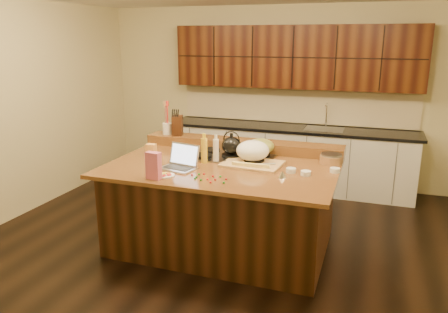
% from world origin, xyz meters
% --- Properties ---
extents(room, '(5.52, 5.02, 2.72)m').
position_xyz_m(room, '(0.00, 0.00, 1.35)').
color(room, black).
rests_on(room, ground).
extents(island, '(2.40, 1.60, 0.92)m').
position_xyz_m(island, '(0.00, 0.00, 0.46)').
color(island, black).
rests_on(island, ground).
extents(back_ledge, '(2.40, 0.30, 0.12)m').
position_xyz_m(back_ledge, '(0.00, 0.70, 0.98)').
color(back_ledge, black).
rests_on(back_ledge, island).
extents(cooktop, '(0.92, 0.52, 0.05)m').
position_xyz_m(cooktop, '(0.00, 0.30, 0.94)').
color(cooktop, gray).
rests_on(cooktop, island).
extents(back_counter, '(3.70, 0.66, 2.40)m').
position_xyz_m(back_counter, '(0.30, 2.23, 0.98)').
color(back_counter, silver).
rests_on(back_counter, ground).
extents(kettle, '(0.28, 0.28, 0.20)m').
position_xyz_m(kettle, '(0.00, 0.30, 1.06)').
color(kettle, black).
rests_on(kettle, cooktop).
extents(green_bowl, '(0.39, 0.39, 0.17)m').
position_xyz_m(green_bowl, '(0.30, 0.43, 1.05)').
color(green_bowl, olive).
rests_on(green_bowl, cooktop).
extents(laptop, '(0.40, 0.34, 0.24)m').
position_xyz_m(laptop, '(-0.37, -0.25, 0.99)').
color(laptop, '#B7B7BC').
rests_on(laptop, island).
extents(oil_bottle, '(0.08, 0.08, 0.27)m').
position_xyz_m(oil_bottle, '(-0.21, 0.01, 1.06)').
color(oil_bottle, yellow).
rests_on(oil_bottle, island).
extents(vinegar_bottle, '(0.08, 0.08, 0.25)m').
position_xyz_m(vinegar_bottle, '(-0.11, 0.10, 1.04)').
color(vinegar_bottle, silver).
rests_on(vinegar_bottle, island).
extents(wooden_tray, '(0.64, 0.51, 0.25)m').
position_xyz_m(wooden_tray, '(0.28, 0.16, 1.03)').
color(wooden_tray, tan).
rests_on(wooden_tray, island).
extents(ramekin_a, '(0.10, 0.10, 0.04)m').
position_xyz_m(ramekin_a, '(0.89, -0.07, 0.94)').
color(ramekin_a, white).
rests_on(ramekin_a, island).
extents(ramekin_b, '(0.13, 0.13, 0.04)m').
position_xyz_m(ramekin_b, '(0.74, -0.02, 0.94)').
color(ramekin_b, white).
rests_on(ramekin_b, island).
extents(ramekin_c, '(0.10, 0.10, 0.04)m').
position_xyz_m(ramekin_c, '(1.15, 0.13, 0.94)').
color(ramekin_c, white).
rests_on(ramekin_c, island).
extents(strainer_bowl, '(0.29, 0.29, 0.09)m').
position_xyz_m(strainer_bowl, '(1.08, 0.43, 0.97)').
color(strainer_bowl, '#996B3F').
rests_on(strainer_bowl, island).
extents(kitchen_timer, '(0.09, 0.09, 0.07)m').
position_xyz_m(kitchen_timer, '(0.69, -0.22, 0.96)').
color(kitchen_timer, silver).
rests_on(kitchen_timer, island).
extents(pink_bag, '(0.15, 0.09, 0.26)m').
position_xyz_m(pink_bag, '(-0.46, -0.66, 1.05)').
color(pink_bag, '#C25B76').
rests_on(pink_bag, island).
extents(candy_plate, '(0.24, 0.24, 0.01)m').
position_xyz_m(candy_plate, '(-0.40, -0.54, 0.93)').
color(candy_plate, white).
rests_on(candy_plate, island).
extents(package_box, '(0.11, 0.08, 0.15)m').
position_xyz_m(package_box, '(-0.86, 0.03, 1.00)').
color(package_box, '#E8A752').
rests_on(package_box, island).
extents(utensil_crock, '(0.12, 0.12, 0.14)m').
position_xyz_m(utensil_crock, '(-0.99, 0.70, 1.11)').
color(utensil_crock, white).
rests_on(utensil_crock, back_ledge).
extents(knife_block, '(0.18, 0.23, 0.24)m').
position_xyz_m(knife_block, '(-0.85, 0.70, 1.16)').
color(knife_block, black).
rests_on(knife_block, back_ledge).
extents(gumdrop_0, '(0.02, 0.02, 0.02)m').
position_xyz_m(gumdrop_0, '(0.11, -0.51, 0.93)').
color(gumdrop_0, red).
rests_on(gumdrop_0, island).
extents(gumdrop_1, '(0.02, 0.02, 0.02)m').
position_xyz_m(gumdrop_1, '(-0.01, -0.57, 0.93)').
color(gumdrop_1, '#198C26').
rests_on(gumdrop_1, island).
extents(gumdrop_2, '(0.02, 0.02, 0.02)m').
position_xyz_m(gumdrop_2, '(0.05, -0.42, 0.93)').
color(gumdrop_2, red).
rests_on(gumdrop_2, island).
extents(gumdrop_3, '(0.02, 0.02, 0.02)m').
position_xyz_m(gumdrop_3, '(0.12, -0.41, 0.93)').
color(gumdrop_3, '#198C26').
rests_on(gumdrop_3, island).
extents(gumdrop_4, '(0.02, 0.02, 0.02)m').
position_xyz_m(gumdrop_4, '(0.10, -0.60, 0.93)').
color(gumdrop_4, red).
rests_on(gumdrop_4, island).
extents(gumdrop_5, '(0.02, 0.02, 0.02)m').
position_xyz_m(gumdrop_5, '(0.22, -0.57, 0.93)').
color(gumdrop_5, '#198C26').
rests_on(gumdrop_5, island).
extents(gumdrop_6, '(0.02, 0.02, 0.02)m').
position_xyz_m(gumdrop_6, '(0.04, -0.53, 0.93)').
color(gumdrop_6, red).
rests_on(gumdrop_6, island).
extents(gumdrop_7, '(0.02, 0.02, 0.02)m').
position_xyz_m(gumdrop_7, '(-0.08, -0.55, 0.93)').
color(gumdrop_7, '#198C26').
rests_on(gumdrop_7, island).
extents(gumdrop_8, '(0.02, 0.02, 0.02)m').
position_xyz_m(gumdrop_8, '(-0.05, -0.38, 0.93)').
color(gumdrop_8, red).
rests_on(gumdrop_8, island).
extents(gumdrop_9, '(0.02, 0.02, 0.02)m').
position_xyz_m(gumdrop_9, '(-0.10, -0.41, 0.93)').
color(gumdrop_9, '#198C26').
rests_on(gumdrop_9, island).
extents(gumdrop_10, '(0.02, 0.02, 0.02)m').
position_xyz_m(gumdrop_10, '(-0.16, -0.45, 0.93)').
color(gumdrop_10, red).
rests_on(gumdrop_10, island).
extents(gumdrop_11, '(0.02, 0.02, 0.02)m').
position_xyz_m(gumdrop_11, '(-0.09, -0.50, 0.93)').
color(gumdrop_11, '#198C26').
rests_on(gumdrop_11, island).
extents(gumdrop_12, '(0.02, 0.02, 0.02)m').
position_xyz_m(gumdrop_12, '(0.20, -0.46, 0.93)').
color(gumdrop_12, red).
rests_on(gumdrop_12, island).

